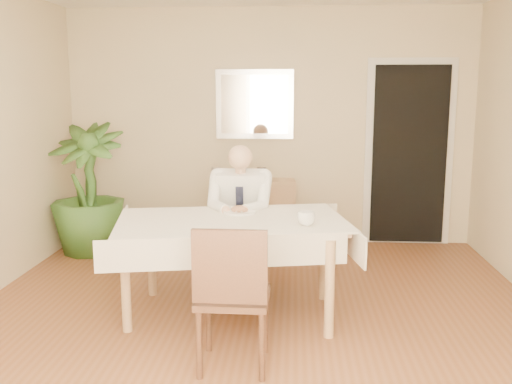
# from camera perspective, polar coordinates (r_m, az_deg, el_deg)

# --- Properties ---
(room) EXTENTS (5.00, 5.02, 2.60)m
(room) POSITION_cam_1_polar(r_m,az_deg,el_deg) (3.92, -0.34, 4.12)
(room) COLOR brown
(room) RESTS_ON ground
(window) EXTENTS (1.34, 0.04, 1.44)m
(window) POSITION_cam_1_polar(r_m,az_deg,el_deg) (1.47, -7.41, -0.45)
(window) COLOR silver
(window) RESTS_ON room
(doorway) EXTENTS (0.96, 0.07, 2.10)m
(doorway) POSITION_cam_1_polar(r_m,az_deg,el_deg) (6.51, 15.05, 3.59)
(doorway) COLOR silver
(doorway) RESTS_ON ground
(mirror) EXTENTS (0.86, 0.04, 0.76)m
(mirror) POSITION_cam_1_polar(r_m,az_deg,el_deg) (6.37, -0.15, 8.76)
(mirror) COLOR silver
(mirror) RESTS_ON room
(dining_table) EXTENTS (1.90, 1.34, 0.75)m
(dining_table) POSITION_cam_1_polar(r_m,az_deg,el_deg) (4.32, -2.43, -3.84)
(dining_table) COLOR tan
(dining_table) RESTS_ON ground
(chair_far) EXTENTS (0.50, 0.50, 0.96)m
(chair_far) POSITION_cam_1_polar(r_m,az_deg,el_deg) (5.20, -1.36, -2.80)
(chair_far) COLOR #402415
(chair_far) RESTS_ON ground
(chair_near) EXTENTS (0.44, 0.44, 0.93)m
(chair_near) POSITION_cam_1_polar(r_m,az_deg,el_deg) (3.48, -2.43, -9.80)
(chair_near) COLOR #402415
(chair_near) RESTS_ON ground
(seated_man) EXTENTS (0.48, 0.72, 1.24)m
(seated_man) POSITION_cam_1_polar(r_m,az_deg,el_deg) (4.88, -1.68, -1.88)
(seated_man) COLOR white
(seated_man) RESTS_ON ground
(plate) EXTENTS (0.26, 0.26, 0.02)m
(plate) POSITION_cam_1_polar(r_m,az_deg,el_deg) (4.51, -1.64, -2.00)
(plate) COLOR white
(plate) RESTS_ON dining_table
(food) EXTENTS (0.14, 0.14, 0.06)m
(food) POSITION_cam_1_polar(r_m,az_deg,el_deg) (4.51, -1.65, -1.72)
(food) COLOR brown
(food) RESTS_ON dining_table
(knife) EXTENTS (0.01, 0.13, 0.01)m
(knife) POSITION_cam_1_polar(r_m,az_deg,el_deg) (4.45, -1.21, -1.96)
(knife) COLOR silver
(knife) RESTS_ON dining_table
(fork) EXTENTS (0.01, 0.13, 0.01)m
(fork) POSITION_cam_1_polar(r_m,az_deg,el_deg) (4.45, -2.23, -1.94)
(fork) COLOR silver
(fork) RESTS_ON dining_table
(coffee_mug) EXTENTS (0.15, 0.15, 0.10)m
(coffee_mug) POSITION_cam_1_polar(r_m,az_deg,el_deg) (4.11, 5.04, -2.65)
(coffee_mug) COLOR white
(coffee_mug) RESTS_ON dining_table
(sideboard) EXTENTS (0.94, 0.39, 0.73)m
(sideboard) POSITION_cam_1_polar(r_m,az_deg,el_deg) (6.37, -0.23, -2.01)
(sideboard) COLOR tan
(sideboard) RESTS_ON ground
(photo_frame_left) EXTENTS (0.10, 0.02, 0.14)m
(photo_frame_left) POSITION_cam_1_polar(r_m,az_deg,el_deg) (6.34, -4.00, 1.90)
(photo_frame_left) COLOR silver
(photo_frame_left) RESTS_ON sideboard
(photo_frame_center) EXTENTS (0.10, 0.02, 0.14)m
(photo_frame_center) POSITION_cam_1_polar(r_m,az_deg,el_deg) (6.31, -1.72, 1.88)
(photo_frame_center) COLOR silver
(photo_frame_center) RESTS_ON sideboard
(photo_frame_right) EXTENTS (0.10, 0.02, 0.14)m
(photo_frame_right) POSITION_cam_1_polar(r_m,az_deg,el_deg) (6.29, 0.56, 1.86)
(photo_frame_right) COLOR silver
(photo_frame_right) RESTS_ON sideboard
(potted_palm) EXTENTS (0.83, 0.83, 1.37)m
(potted_palm) POSITION_cam_1_polar(r_m,az_deg,el_deg) (6.22, -16.48, 0.30)
(potted_palm) COLOR #2E531D
(potted_palm) RESTS_ON ground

